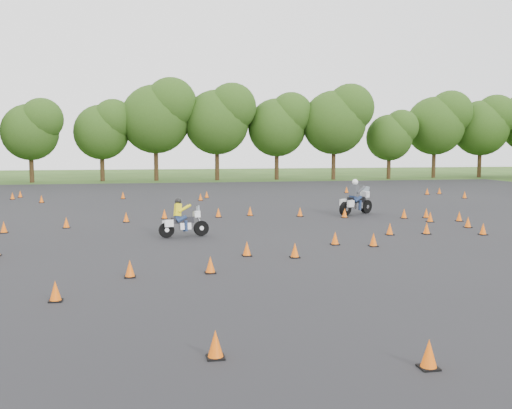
# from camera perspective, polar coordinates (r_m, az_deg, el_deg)

# --- Properties ---
(ground) EXTENTS (140.00, 140.00, 0.00)m
(ground) POSITION_cam_1_polar(r_m,az_deg,el_deg) (18.89, 2.24, -4.85)
(ground) COLOR #2D5119
(ground) RESTS_ON ground
(asphalt_pad) EXTENTS (62.00, 62.00, 0.00)m
(asphalt_pad) POSITION_cam_1_polar(r_m,az_deg,el_deg) (24.70, -0.85, -2.29)
(asphalt_pad) COLOR black
(asphalt_pad) RESTS_ON ground
(treeline) EXTENTS (87.16, 32.66, 10.97)m
(treeline) POSITION_cam_1_polar(r_m,az_deg,el_deg) (53.47, -4.55, 7.17)
(treeline) COLOR #274513
(treeline) RESTS_ON ground
(traffic_cones) EXTENTS (36.24, 33.31, 0.45)m
(traffic_cones) POSITION_cam_1_polar(r_m,az_deg,el_deg) (24.21, -0.77, -1.92)
(traffic_cones) COLOR #FE610A
(traffic_cones) RESTS_ON asphalt_pad
(rider_grey) EXTENTS (2.41, 1.82, 1.83)m
(rider_grey) POSITION_cam_1_polar(r_m,az_deg,el_deg) (29.64, 9.96, 0.76)
(rider_grey) COLOR #3C3F43
(rider_grey) RESTS_ON ground
(rider_yellow) EXTENTS (2.04, 0.95, 1.51)m
(rider_yellow) POSITION_cam_1_polar(r_m,az_deg,el_deg) (22.12, -7.19, -1.32)
(rider_yellow) COLOR yellow
(rider_yellow) RESTS_ON ground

